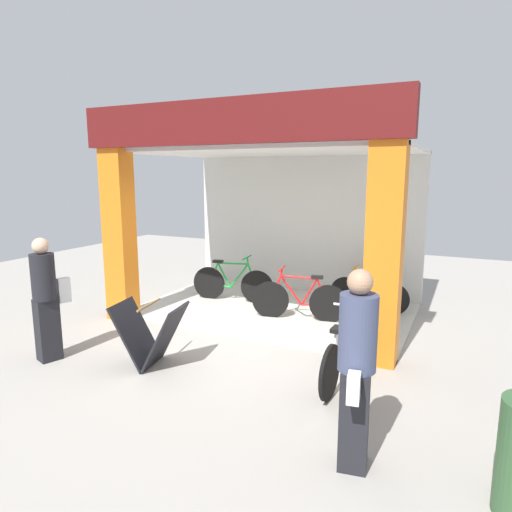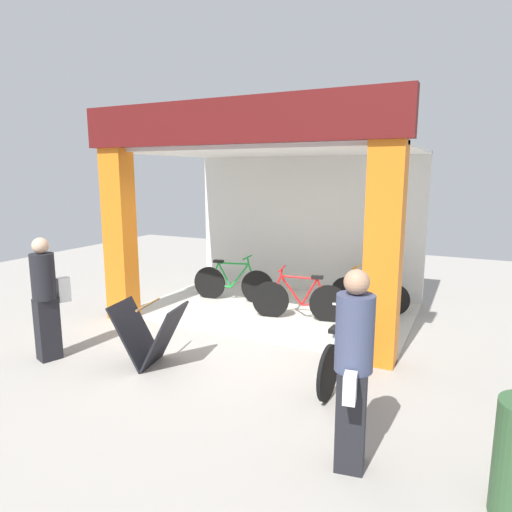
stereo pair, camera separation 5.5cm
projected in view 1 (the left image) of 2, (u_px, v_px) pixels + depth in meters
ground_plane at (234, 337)px, 7.00m from camera, size 17.72×17.72×0.00m
shop_facade at (275, 208)px, 8.06m from camera, size 5.06×3.44×3.53m
bicycle_inside_0 at (232, 283)px, 8.88m from camera, size 1.67×0.46×0.92m
bicycle_inside_1 at (369, 294)px, 8.28m from camera, size 1.47×0.40×0.81m
bicycle_inside_2 at (299, 300)px, 7.74m from camera, size 1.64×0.47×0.91m
bicycle_parked_0 at (343, 354)px, 5.43m from camera, size 0.45×1.63×0.89m
sandwich_board_sign at (150, 335)px, 5.90m from camera, size 0.98×0.74×0.85m
pedestrian_0 at (356, 369)px, 3.76m from camera, size 0.37×0.53×1.75m
pedestrian_1 at (46, 298)px, 6.01m from camera, size 0.39×0.53×1.68m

